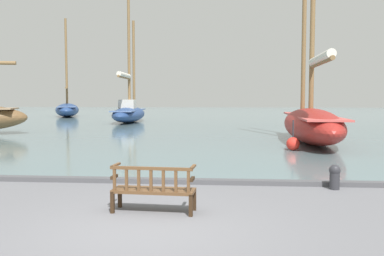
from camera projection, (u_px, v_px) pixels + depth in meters
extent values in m
plane|color=slate|center=(144.00, 229.00, 7.28)|extent=(160.00, 160.00, 0.00)
cube|color=slate|center=(216.00, 116.00, 51.02)|extent=(100.00, 80.00, 0.08)
cube|color=#4C4C50|center=(173.00, 181.00, 11.11)|extent=(40.00, 0.30, 0.12)
cube|color=#322113|center=(120.00, 197.00, 8.68)|extent=(0.07, 0.07, 0.42)
cube|color=#322113|center=(194.00, 200.00, 8.45)|extent=(0.07, 0.07, 0.42)
cube|color=#322113|center=(112.00, 202.00, 8.23)|extent=(0.07, 0.07, 0.42)
cube|color=#322113|center=(191.00, 205.00, 8.00)|extent=(0.07, 0.07, 0.42)
cube|color=brown|center=(154.00, 191.00, 8.32)|extent=(1.63, 0.63, 0.06)
cube|color=brown|center=(151.00, 168.00, 8.07)|extent=(1.60, 0.16, 0.06)
cube|color=brown|center=(114.00, 180.00, 8.20)|extent=(0.06, 0.04, 0.41)
cube|color=brown|center=(127.00, 180.00, 8.16)|extent=(0.06, 0.04, 0.41)
cube|color=brown|center=(139.00, 180.00, 8.13)|extent=(0.06, 0.04, 0.41)
cube|color=brown|center=(151.00, 181.00, 8.09)|extent=(0.06, 0.04, 0.41)
cube|color=brown|center=(163.00, 181.00, 8.05)|extent=(0.06, 0.04, 0.41)
cube|color=brown|center=(176.00, 182.00, 8.02)|extent=(0.06, 0.04, 0.41)
cube|color=brown|center=(188.00, 182.00, 7.98)|extent=(0.06, 0.04, 0.41)
cube|color=#322113|center=(114.00, 177.00, 8.33)|extent=(0.08, 0.30, 0.06)
cube|color=brown|center=(116.00, 165.00, 8.41)|extent=(0.09, 0.47, 0.04)
cube|color=#322113|center=(192.00, 179.00, 8.10)|extent=(0.08, 0.30, 0.06)
cube|color=brown|center=(193.00, 167.00, 8.17)|extent=(0.09, 0.47, 0.04)
ellipsoid|color=navy|center=(129.00, 114.00, 36.95)|extent=(2.82, 9.08, 1.33)
cube|color=#516B9E|center=(129.00, 110.00, 36.92)|extent=(2.17, 7.98, 0.08)
cube|color=beige|center=(128.00, 105.00, 36.22)|extent=(1.38, 1.73, 0.88)
cylinder|color=brown|center=(129.00, 49.00, 36.77)|extent=(0.23, 0.23, 10.39)
cylinder|color=brown|center=(124.00, 77.00, 34.60)|extent=(0.44, 4.72, 0.19)
cylinder|color=silver|center=(124.00, 75.00, 34.59)|extent=(0.60, 4.26, 0.38)
cylinder|color=brown|center=(134.00, 65.00, 39.31)|extent=(0.23, 0.23, 8.07)
ellipsoid|color=maroon|center=(311.00, 125.00, 20.42)|extent=(2.63, 10.05, 1.62)
cube|color=#C6514C|center=(312.00, 116.00, 20.39)|extent=(2.01, 8.83, 0.08)
cylinder|color=brown|center=(313.00, 5.00, 20.26)|extent=(0.23, 0.23, 10.42)
cylinder|color=brown|center=(321.00, 63.00, 18.12)|extent=(0.33, 4.74, 0.19)
cylinder|color=silver|center=(321.00, 58.00, 18.11)|extent=(0.50, 4.27, 0.37)
cylinder|color=brown|center=(304.00, 39.00, 23.07)|extent=(0.23, 0.23, 7.97)
ellipsoid|color=navy|center=(67.00, 110.00, 47.52)|extent=(5.20, 8.88, 1.47)
cube|color=#516B9E|center=(67.00, 106.00, 47.49)|extent=(4.27, 7.70, 0.08)
cylinder|color=brown|center=(66.00, 63.00, 47.35)|extent=(0.25, 0.25, 9.63)
cylinder|color=brown|center=(66.00, 88.00, 45.94)|extent=(1.31, 3.23, 0.20)
cylinder|color=#2D2D33|center=(335.00, 180.00, 10.37)|extent=(0.24, 0.24, 0.47)
sphere|color=#2D2D33|center=(335.00, 170.00, 10.35)|extent=(0.28, 0.28, 0.28)
sphere|color=red|center=(293.00, 144.00, 17.36)|extent=(0.53, 0.53, 0.53)
cylinder|color=#2D2D33|center=(293.00, 129.00, 17.31)|extent=(0.06, 0.06, 0.70)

